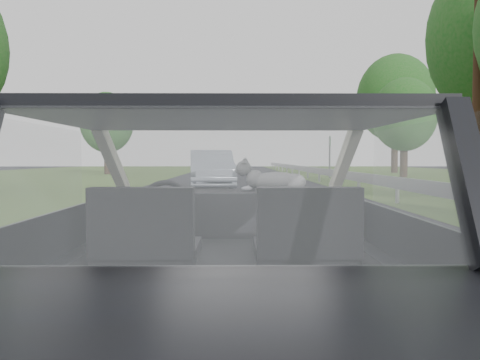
{
  "coord_description": "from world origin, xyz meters",
  "views": [
    {
      "loc": [
        0.05,
        -2.62,
        1.23
      ],
      "look_at": [
        0.08,
        0.58,
        1.08
      ],
      "focal_mm": 35.0,
      "sensor_mm": 36.0,
      "label": 1
    }
  ],
  "objects_px": {
    "subject_car": "(227,247)",
    "cat": "(277,180)",
    "highway_sign": "(330,157)",
    "other_car": "(211,170)",
    "utility_pole": "(479,44)"
  },
  "relations": [
    {
      "from": "subject_car",
      "to": "cat",
      "type": "distance_m",
      "value": 0.77
    },
    {
      "from": "cat",
      "to": "highway_sign",
      "type": "distance_m",
      "value": 26.34
    },
    {
      "from": "highway_sign",
      "to": "utility_pole",
      "type": "bearing_deg",
      "value": -80.16
    },
    {
      "from": "highway_sign",
      "to": "utility_pole",
      "type": "xyz_separation_m",
      "value": [
        0.57,
        -16.67,
        2.91
      ]
    },
    {
      "from": "other_car",
      "to": "highway_sign",
      "type": "distance_m",
      "value": 12.31
    },
    {
      "from": "cat",
      "to": "highway_sign",
      "type": "bearing_deg",
      "value": 92.47
    },
    {
      "from": "other_car",
      "to": "highway_sign",
      "type": "height_order",
      "value": "highway_sign"
    },
    {
      "from": "subject_car",
      "to": "highway_sign",
      "type": "height_order",
      "value": "highway_sign"
    },
    {
      "from": "subject_car",
      "to": "utility_pole",
      "type": "relative_size",
      "value": 0.48
    },
    {
      "from": "other_car",
      "to": "highway_sign",
      "type": "bearing_deg",
      "value": 50.62
    },
    {
      "from": "subject_car",
      "to": "utility_pole",
      "type": "height_order",
      "value": "utility_pole"
    },
    {
      "from": "cat",
      "to": "highway_sign",
      "type": "xyz_separation_m",
      "value": [
        5.49,
        25.76,
        0.22
      ]
    },
    {
      "from": "subject_car",
      "to": "other_car",
      "type": "relative_size",
      "value": 0.84
    },
    {
      "from": "cat",
      "to": "other_car",
      "type": "relative_size",
      "value": 0.11
    },
    {
      "from": "highway_sign",
      "to": "utility_pole",
      "type": "relative_size",
      "value": 0.31
    }
  ]
}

